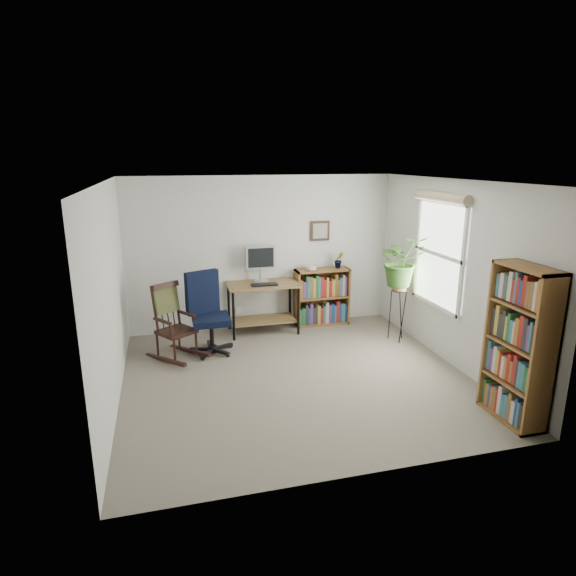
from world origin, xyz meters
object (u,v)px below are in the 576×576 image
object	(u,v)px
rocking_chair	(176,321)
low_bookshelf	(322,297)
tall_bookshelf	(519,345)
office_chair	(211,313)
desk	(263,308)

from	to	relation	value
rocking_chair	low_bookshelf	bearing A→B (deg)	-15.71
tall_bookshelf	office_chair	bearing A→B (deg)	137.93
desk	rocking_chair	world-z (taller)	rocking_chair
office_chair	low_bookshelf	bearing A→B (deg)	0.11
rocking_chair	tall_bookshelf	world-z (taller)	tall_bookshelf
desk	office_chair	bearing A→B (deg)	-143.57
office_chair	rocking_chair	bearing A→B (deg)	166.05
low_bookshelf	tall_bookshelf	size ratio (longest dim) A/B	0.56
desk	office_chair	world-z (taller)	office_chair
desk	low_bookshelf	world-z (taller)	low_bookshelf
desk	tall_bookshelf	xyz separation A→B (m)	(1.98, -3.21, 0.43)
rocking_chair	tall_bookshelf	size ratio (longest dim) A/B	0.64
office_chair	rocking_chair	xyz separation A→B (m)	(-0.48, -0.07, -0.05)
rocking_chair	tall_bookshelf	bearing A→B (deg)	-72.11
desk	low_bookshelf	size ratio (longest dim) A/B	1.18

